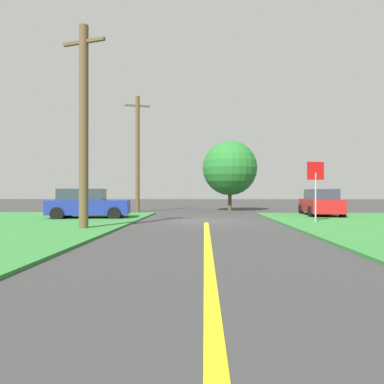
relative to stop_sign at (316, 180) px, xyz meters
name	(u,v)px	position (x,y,z in m)	size (l,w,h in m)	color
ground_plane	(206,221)	(-4.96, 1.33, -2.01)	(120.00, 120.00, 0.00)	#363636
lane_stripe_center	(208,246)	(-4.96, -6.67, -2.00)	(0.20, 14.00, 0.01)	yellow
stop_sign	(316,180)	(0.00, 0.00, 0.00)	(0.81, 0.20, 2.81)	#9EA0A8
parked_car_near_building	(88,204)	(-11.30, 2.43, -1.20)	(4.39, 2.53, 1.62)	navy
car_on_crossroad	(320,203)	(1.87, 4.94, -1.20)	(2.28, 4.57, 1.62)	red
utility_pole_near	(84,125)	(-9.61, -2.95, 1.95)	(1.76, 0.61, 7.74)	brown
utility_pole_mid	(138,153)	(-9.93, 9.17, 2.34)	(1.77, 0.58, 8.47)	brown
oak_tree_left	(230,168)	(-3.02, 11.55, 1.37)	(4.32, 4.32, 5.54)	brown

